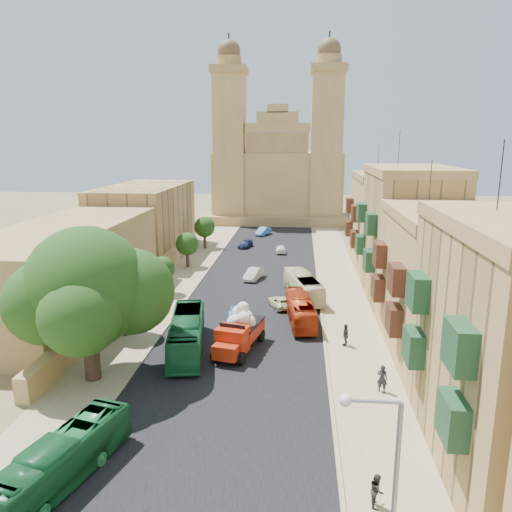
% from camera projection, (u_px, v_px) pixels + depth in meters
% --- Properties ---
extents(ground, '(260.00, 260.00, 0.00)m').
position_uv_depth(ground, '(218.00, 415.00, 30.39)').
color(ground, olive).
extents(road_surface, '(14.00, 140.00, 0.01)m').
position_uv_depth(road_surface, '(259.00, 281.00, 59.50)').
color(road_surface, black).
rests_on(road_surface, ground).
extents(sidewalk_east, '(5.00, 140.00, 0.01)m').
position_uv_depth(sidewalk_east, '(339.00, 283.00, 58.66)').
color(sidewalk_east, tan).
rests_on(sidewalk_east, ground).
extents(sidewalk_west, '(5.00, 140.00, 0.01)m').
position_uv_depth(sidewalk_west, '(181.00, 279.00, 60.33)').
color(sidewalk_west, tan).
rests_on(sidewalk_west, ground).
extents(kerb_east, '(0.25, 140.00, 0.12)m').
position_uv_depth(kerb_east, '(318.00, 282.00, 58.87)').
color(kerb_east, tan).
rests_on(kerb_east, ground).
extents(kerb_west, '(0.25, 140.00, 0.12)m').
position_uv_depth(kerb_west, '(201.00, 279.00, 60.10)').
color(kerb_west, tan).
rests_on(kerb_west, ground).
extents(townhouse_b, '(9.00, 14.00, 14.90)m').
position_uv_depth(townhouse_b, '(444.00, 283.00, 38.39)').
color(townhouse_b, '#AD884E').
rests_on(townhouse_b, ground).
extents(townhouse_c, '(9.00, 14.00, 17.40)m').
position_uv_depth(townhouse_c, '(408.00, 234.00, 51.69)').
color(townhouse_c, tan).
rests_on(townhouse_c, ground).
extents(townhouse_d, '(9.00, 14.00, 15.90)m').
position_uv_depth(townhouse_d, '(386.00, 220.00, 65.44)').
color(townhouse_d, '#AD884E').
rests_on(townhouse_d, ground).
extents(west_wall, '(1.00, 40.00, 1.80)m').
position_uv_depth(west_wall, '(128.00, 296.00, 50.69)').
color(west_wall, '#AD884E').
rests_on(west_wall, ground).
extents(west_building_low, '(10.00, 28.00, 8.40)m').
position_uv_depth(west_building_low, '(65.00, 269.00, 48.49)').
color(west_building_low, olive).
rests_on(west_building_low, ground).
extents(west_building_mid, '(10.00, 22.00, 10.00)m').
position_uv_depth(west_building_mid, '(146.00, 220.00, 73.54)').
color(west_building_mid, tan).
rests_on(west_building_mid, ground).
extents(church, '(28.00, 22.50, 36.30)m').
position_uv_depth(church, '(279.00, 174.00, 104.53)').
color(church, '#AD884E').
rests_on(church, ground).
extents(ficus_tree, '(10.87, 10.00, 10.87)m').
position_uv_depth(ficus_tree, '(88.00, 291.00, 33.66)').
color(ficus_tree, '#38261C').
rests_on(ficus_tree, ground).
extents(street_tree_a, '(3.64, 3.64, 5.60)m').
position_uv_depth(street_tree_a, '(123.00, 294.00, 42.07)').
color(street_tree_a, '#38261C').
rests_on(street_tree_a, ground).
extents(street_tree_b, '(2.72, 2.72, 4.18)m').
position_uv_depth(street_tree_b, '(162.00, 269.00, 53.93)').
color(street_tree_b, '#38261C').
rests_on(street_tree_b, ground).
extents(street_tree_c, '(3.02, 3.02, 4.64)m').
position_uv_depth(street_tree_c, '(187.00, 244.00, 65.50)').
color(street_tree_c, '#38261C').
rests_on(street_tree_c, ground).
extents(street_tree_d, '(3.22, 3.22, 4.96)m').
position_uv_depth(street_tree_d, '(205.00, 227.00, 77.10)').
color(street_tree_d, '#38261C').
rests_on(street_tree_d, ground).
extents(streetlamp, '(2.11, 0.44, 8.22)m').
position_uv_depth(streetlamp, '(382.00, 477.00, 16.90)').
color(streetlamp, gray).
rests_on(streetlamp, ground).
extents(red_truck, '(3.81, 6.77, 3.76)m').
position_uv_depth(red_truck, '(239.00, 331.00, 39.45)').
color(red_truck, '#B9280E').
rests_on(red_truck, ground).
extents(olive_pickup, '(2.75, 4.70, 1.82)m').
position_uv_depth(olive_pickup, '(301.00, 296.00, 50.95)').
color(olive_pickup, '#425821').
rests_on(olive_pickup, ground).
extents(bus_green_south, '(4.29, 9.04, 2.45)m').
position_uv_depth(bus_green_south, '(62.00, 460.00, 24.17)').
color(bus_green_south, '#196332').
rests_on(bus_green_south, ground).
extents(bus_green_north, '(4.11, 10.64, 2.89)m').
position_uv_depth(bus_green_north, '(187.00, 333.00, 39.47)').
color(bus_green_north, '#176434').
rests_on(bus_green_north, ground).
extents(bus_red_east, '(3.00, 8.84, 2.41)m').
position_uv_depth(bus_red_east, '(300.00, 310.00, 45.73)').
color(bus_red_east, '#B63010').
rests_on(bus_red_east, ground).
extents(bus_cream_east, '(4.51, 9.67, 2.62)m').
position_uv_depth(bus_cream_east, '(303.00, 286.00, 52.79)').
color(bus_cream_east, '#F7EABA').
rests_on(bus_cream_east, ground).
extents(car_blue_a, '(1.87, 4.04, 1.34)m').
position_uv_depth(car_blue_a, '(235.00, 315.00, 45.83)').
color(car_blue_a, '#3F89C1').
rests_on(car_blue_a, ground).
extents(car_white_a, '(2.33, 4.31, 1.35)m').
position_uv_depth(car_white_a, '(254.00, 274.00, 60.10)').
color(car_white_a, beige).
rests_on(car_white_a, ground).
extents(car_cream, '(3.06, 4.26, 1.08)m').
position_uv_depth(car_cream, '(280.00, 302.00, 50.05)').
color(car_cream, beige).
rests_on(car_cream, ground).
extents(car_dkblue, '(2.42, 4.08, 1.11)m').
position_uv_depth(car_dkblue, '(246.00, 244.00, 78.17)').
color(car_dkblue, '#121B43').
rests_on(car_dkblue, ground).
extents(car_white_b, '(1.72, 3.58, 1.18)m').
position_uv_depth(car_white_b, '(281.00, 249.00, 74.42)').
color(car_white_b, white).
rests_on(car_white_b, ground).
extents(car_blue_b, '(2.81, 4.43, 1.38)m').
position_uv_depth(car_blue_b, '(263.00, 231.00, 88.51)').
color(car_blue_b, '#4E84C1').
rests_on(car_blue_b, ground).
extents(pedestrian_a, '(0.83, 0.70, 1.93)m').
position_uv_depth(pedestrian_a, '(382.00, 379.00, 33.02)').
color(pedestrian_a, black).
rests_on(pedestrian_a, ground).
extents(pedestrian_b, '(0.66, 0.82, 1.61)m').
position_uv_depth(pedestrian_b, '(377.00, 490.00, 22.70)').
color(pedestrian_b, '#2E2A26').
rests_on(pedestrian_b, ground).
extents(pedestrian_c, '(0.66, 1.16, 1.87)m').
position_uv_depth(pedestrian_c, '(345.00, 335.00, 40.51)').
color(pedestrian_c, '#323236').
rests_on(pedestrian_c, ground).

